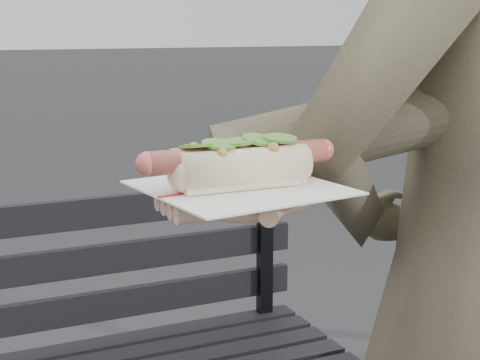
% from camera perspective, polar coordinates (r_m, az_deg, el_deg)
% --- Properties ---
extents(park_bench, '(1.50, 0.44, 0.88)m').
position_cam_1_polar(park_bench, '(1.89, -15.80, -13.08)').
color(park_bench, black).
rests_on(park_bench, ground).
extents(held_hotdog, '(0.64, 0.30, 0.20)m').
position_cam_1_polar(held_hotdog, '(0.91, 10.07, 3.77)').
color(held_hotdog, '#47402F').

